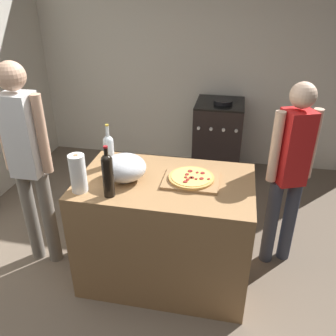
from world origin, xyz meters
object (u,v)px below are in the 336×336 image
(mixing_bowl, at_px, (125,168))
(stove, at_px, (218,139))
(wine_bottle_green, at_px, (108,174))
(person_in_stripes, at_px, (27,157))
(pizza, at_px, (191,178))
(person_in_red, at_px, (290,169))
(paper_towel_roll, at_px, (78,173))
(wine_bottle_amber, at_px, (109,149))

(mixing_bowl, bearing_deg, stove, 73.75)
(wine_bottle_green, height_order, person_in_stripes, person_in_stripes)
(pizza, relative_size, person_in_red, 0.21)
(mixing_bowl, xyz_separation_m, stove, (0.56, 1.94, -0.53))
(pizza, height_order, mixing_bowl, mixing_bowl)
(wine_bottle_green, xyz_separation_m, person_in_stripes, (-0.75, 0.26, -0.07))
(person_in_stripes, bearing_deg, person_in_red, 11.07)
(paper_towel_roll, xyz_separation_m, stove, (0.82, 2.15, -0.57))
(stove, bearing_deg, pizza, -92.63)
(pizza, relative_size, paper_towel_roll, 1.21)
(person_in_red, bearing_deg, paper_towel_roll, -156.60)
(wine_bottle_amber, xyz_separation_m, wine_bottle_green, (0.15, -0.42, 0.03))
(stove, bearing_deg, wine_bottle_amber, -113.05)
(pizza, relative_size, stove, 0.34)
(stove, xyz_separation_m, person_in_stripes, (-1.35, -1.91, 0.53))
(paper_towel_roll, height_order, wine_bottle_green, wine_bottle_green)
(person_in_red, bearing_deg, wine_bottle_green, -152.27)
(pizza, bearing_deg, wine_bottle_amber, 169.81)
(pizza, xyz_separation_m, paper_towel_roll, (-0.73, -0.28, 0.10))
(wine_bottle_amber, height_order, person_in_red, person_in_red)
(person_in_red, bearing_deg, pizza, -154.06)
(wine_bottle_amber, distance_m, person_in_red, 1.41)
(pizza, bearing_deg, person_in_stripes, -178.32)
(pizza, relative_size, wine_bottle_green, 0.91)
(pizza, xyz_separation_m, wine_bottle_green, (-0.51, -0.30, 0.14))
(person_in_stripes, height_order, person_in_red, person_in_stripes)
(wine_bottle_amber, xyz_separation_m, person_in_red, (1.38, 0.23, -0.15))
(wine_bottle_green, bearing_deg, pizza, 30.15)
(paper_towel_roll, distance_m, wine_bottle_green, 0.22)
(wine_bottle_amber, xyz_separation_m, stove, (0.75, 1.75, -0.57))
(mixing_bowl, bearing_deg, wine_bottle_green, -98.69)
(stove, xyz_separation_m, person_in_red, (0.64, -1.52, 0.43))
(pizza, xyz_separation_m, mixing_bowl, (-0.48, -0.07, 0.06))
(person_in_red, bearing_deg, wine_bottle_amber, -170.43)
(paper_towel_roll, bearing_deg, pizza, 20.81)
(person_in_stripes, bearing_deg, wine_bottle_green, -19.27)
(paper_towel_roll, distance_m, wine_bottle_amber, 0.40)
(wine_bottle_amber, bearing_deg, person_in_red, 9.57)
(person_in_red, bearing_deg, person_in_stripes, -168.93)
(wine_bottle_green, relative_size, stove, 0.38)
(pizza, bearing_deg, mixing_bowl, -172.23)
(pizza, height_order, wine_bottle_amber, wine_bottle_amber)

